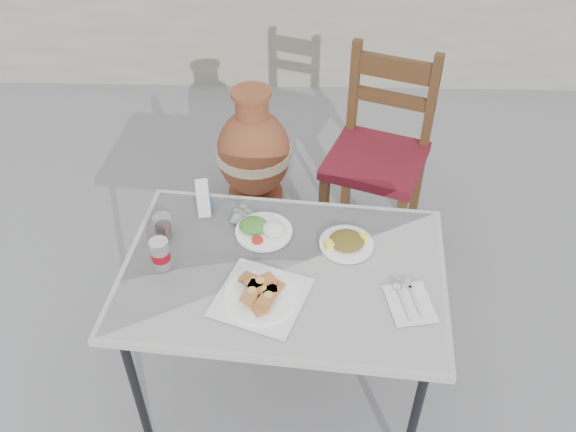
{
  "coord_description": "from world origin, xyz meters",
  "views": [
    {
      "loc": [
        0.22,
        -1.51,
        2.15
      ],
      "look_at": [
        0.18,
        -0.03,
        0.86
      ],
      "focal_mm": 38.0,
      "sensor_mm": 36.0,
      "label": 1
    }
  ],
  "objects_px": {
    "salad_rice_plate": "(263,229)",
    "chair": "(379,153)",
    "salad_chopped_plate": "(347,242)",
    "soda_can": "(161,254)",
    "cola_glass": "(163,228)",
    "terracotta_urn": "(254,153)",
    "cafe_table": "(283,278)",
    "condiment_caddy": "(243,216)",
    "napkin_holder": "(203,198)",
    "pide_plate": "(261,292)"
  },
  "relations": [
    {
      "from": "salad_chopped_plate",
      "to": "soda_can",
      "type": "height_order",
      "value": "soda_can"
    },
    {
      "from": "salad_chopped_plate",
      "to": "soda_can",
      "type": "xyz_separation_m",
      "value": [
        -0.63,
        -0.12,
        0.04
      ]
    },
    {
      "from": "chair",
      "to": "pide_plate",
      "type": "bearing_deg",
      "value": -93.65
    },
    {
      "from": "terracotta_urn",
      "to": "napkin_holder",
      "type": "bearing_deg",
      "value": -97.41
    },
    {
      "from": "salad_chopped_plate",
      "to": "chair",
      "type": "height_order",
      "value": "chair"
    },
    {
      "from": "soda_can",
      "to": "cola_glass",
      "type": "xyz_separation_m",
      "value": [
        -0.02,
        0.15,
        -0.02
      ]
    },
    {
      "from": "condiment_caddy",
      "to": "salad_chopped_plate",
      "type": "bearing_deg",
      "value": -18.11
    },
    {
      "from": "condiment_caddy",
      "to": "terracotta_urn",
      "type": "bearing_deg",
      "value": 92.42
    },
    {
      "from": "condiment_caddy",
      "to": "terracotta_urn",
      "type": "relative_size",
      "value": 0.14
    },
    {
      "from": "pide_plate",
      "to": "chair",
      "type": "distance_m",
      "value": 1.18
    },
    {
      "from": "salad_chopped_plate",
      "to": "napkin_holder",
      "type": "height_order",
      "value": "napkin_holder"
    },
    {
      "from": "cafe_table",
      "to": "condiment_caddy",
      "type": "relative_size",
      "value": 12.06
    },
    {
      "from": "cola_glass",
      "to": "chair",
      "type": "xyz_separation_m",
      "value": [
        0.85,
        0.78,
        -0.21
      ]
    },
    {
      "from": "napkin_holder",
      "to": "terracotta_urn",
      "type": "xyz_separation_m",
      "value": [
        0.11,
        0.87,
        -0.4
      ]
    },
    {
      "from": "pide_plate",
      "to": "napkin_holder",
      "type": "relative_size",
      "value": 3.14
    },
    {
      "from": "salad_rice_plate",
      "to": "terracotta_urn",
      "type": "bearing_deg",
      "value": 96.69
    },
    {
      "from": "pide_plate",
      "to": "salad_rice_plate",
      "type": "bearing_deg",
      "value": 92.12
    },
    {
      "from": "salad_rice_plate",
      "to": "cola_glass",
      "type": "relative_size",
      "value": 2.24
    },
    {
      "from": "cafe_table",
      "to": "cola_glass",
      "type": "bearing_deg",
      "value": 161.06
    },
    {
      "from": "pide_plate",
      "to": "cola_glass",
      "type": "xyz_separation_m",
      "value": [
        -0.36,
        0.28,
        0.02
      ]
    },
    {
      "from": "cafe_table",
      "to": "condiment_caddy",
      "type": "xyz_separation_m",
      "value": [
        -0.15,
        0.24,
        0.07
      ]
    },
    {
      "from": "salad_chopped_plate",
      "to": "chair",
      "type": "bearing_deg",
      "value": 76.21
    },
    {
      "from": "napkin_holder",
      "to": "condiment_caddy",
      "type": "height_order",
      "value": "napkin_holder"
    },
    {
      "from": "napkin_holder",
      "to": "condiment_caddy",
      "type": "distance_m",
      "value": 0.17
    },
    {
      "from": "salad_chopped_plate",
      "to": "napkin_holder",
      "type": "relative_size",
      "value": 1.72
    },
    {
      "from": "pide_plate",
      "to": "salad_rice_plate",
      "type": "xyz_separation_m",
      "value": [
        -0.01,
        0.31,
        -0.01
      ]
    },
    {
      "from": "salad_rice_plate",
      "to": "chair",
      "type": "bearing_deg",
      "value": 56.58
    },
    {
      "from": "pide_plate",
      "to": "chair",
      "type": "xyz_separation_m",
      "value": [
        0.48,
        1.06,
        -0.19
      ]
    },
    {
      "from": "pide_plate",
      "to": "condiment_caddy",
      "type": "relative_size",
      "value": 3.64
    },
    {
      "from": "cola_glass",
      "to": "terracotta_urn",
      "type": "relative_size",
      "value": 0.13
    },
    {
      "from": "cola_glass",
      "to": "condiment_caddy",
      "type": "height_order",
      "value": "cola_glass"
    },
    {
      "from": "chair",
      "to": "terracotta_urn",
      "type": "xyz_separation_m",
      "value": [
        -0.61,
        0.24,
        -0.18
      ]
    },
    {
      "from": "salad_chopped_plate",
      "to": "cafe_table",
      "type": "bearing_deg",
      "value": -151.42
    },
    {
      "from": "soda_can",
      "to": "terracotta_urn",
      "type": "bearing_deg",
      "value": 79.56
    },
    {
      "from": "pide_plate",
      "to": "chair",
      "type": "bearing_deg",
      "value": 65.44
    },
    {
      "from": "salad_rice_plate",
      "to": "soda_can",
      "type": "relative_size",
      "value": 1.79
    },
    {
      "from": "soda_can",
      "to": "chair",
      "type": "bearing_deg",
      "value": 48.34
    },
    {
      "from": "soda_can",
      "to": "salad_rice_plate",
      "type": "bearing_deg",
      "value": 28.31
    },
    {
      "from": "pide_plate",
      "to": "terracotta_urn",
      "type": "relative_size",
      "value": 0.51
    },
    {
      "from": "pide_plate",
      "to": "cola_glass",
      "type": "relative_size",
      "value": 3.8
    },
    {
      "from": "cola_glass",
      "to": "chair",
      "type": "relative_size",
      "value": 0.1
    },
    {
      "from": "napkin_holder",
      "to": "condiment_caddy",
      "type": "xyz_separation_m",
      "value": [
        0.15,
        -0.06,
        -0.04
      ]
    },
    {
      "from": "cafe_table",
      "to": "pide_plate",
      "type": "xyz_separation_m",
      "value": [
        -0.07,
        -0.13,
        0.07
      ]
    },
    {
      "from": "pide_plate",
      "to": "napkin_holder",
      "type": "xyz_separation_m",
      "value": [
        -0.24,
        0.43,
        0.03
      ]
    },
    {
      "from": "cafe_table",
      "to": "chair",
      "type": "xyz_separation_m",
      "value": [
        0.42,
        0.93,
        -0.12
      ]
    },
    {
      "from": "cafe_table",
      "to": "chair",
      "type": "relative_size",
      "value": 1.2
    },
    {
      "from": "pide_plate",
      "to": "condiment_caddy",
      "type": "distance_m",
      "value": 0.38
    },
    {
      "from": "soda_can",
      "to": "chair",
      "type": "relative_size",
      "value": 0.12
    },
    {
      "from": "salad_chopped_plate",
      "to": "condiment_caddy",
      "type": "bearing_deg",
      "value": 161.89
    },
    {
      "from": "cafe_table",
      "to": "salad_rice_plate",
      "type": "distance_m",
      "value": 0.2
    }
  ]
}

